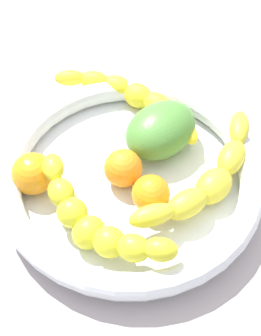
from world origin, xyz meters
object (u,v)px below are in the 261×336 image
Objects in this scene: banana_draped_right at (208,179)px; orange_mid_left at (123,168)px; orange_front at (151,194)px; fruit_bowl at (130,177)px; mango_green at (161,130)px; banana_arching_top at (134,97)px; orange_mid_right at (33,174)px; banana_draped_left at (94,222)px.

banana_draped_right is 4.60× the size of orange_mid_left.
banana_draped_right is 4.75× the size of orange_front.
mango_green is (-6.77, -3.69, 2.51)cm from fruit_bowl.
orange_front reaches higher than banana_arching_top.
fruit_bowl is 4.95cm from orange_front.
banana_draped_right is 1.07× the size of banana_arching_top.
mango_green is (-7.51, -2.99, 0.77)cm from orange_mid_left.
orange_mid_left is (0.74, -0.70, 1.74)cm from fruit_bowl.
orange_mid_left is 8.12cm from mango_green.
mango_green reaches higher than orange_mid_right.
orange_mid_right is (18.84, 6.73, 0.48)cm from banana_arching_top.
orange_mid_right is at bearing 19.65° from banana_arching_top.
banana_draped_right is at bearing 168.06° from orange_front.
orange_mid_left is at bearing -37.86° from banana_draped_right.
mango_green is (-14.82, -9.25, -0.07)cm from banana_draped_left.
mango_green is at bearing 88.35° from banana_arching_top.
orange_front is 0.89× the size of orange_mid_right.
orange_mid_left reaches higher than orange_front.
orange_front is 15.87cm from orange_mid_right.
banana_draped_left is at bearing -2.48° from banana_draped_right.
banana_arching_top is 4.44× the size of orange_front.
orange_front is at bearing 141.11° from orange_mid_right.
banana_draped_right reaches higher than fruit_bowl.
banana_draped_left is 4.11× the size of orange_mid_left.
orange_front is (7.70, -1.63, -0.28)cm from banana_draped_right.
banana_draped_left is at bearing 34.65° from fruit_bowl.
mango_green reaches higher than banana_arching_top.
banana_draped_left is at bearing 31.98° from mango_green.
fruit_bowl is 13.12cm from orange_mid_right.
banana_arching_top is at bearing -86.22° from banana_draped_right.
orange_front reaches higher than banana_draped_right.
mango_green is at bearing 174.98° from orange_mid_right.
mango_green is (-18.60, 1.63, 0.53)cm from orange_mid_right.
banana_draped_left is 16.30cm from banana_draped_right.
orange_mid_right is at bearing -70.83° from banana_draped_left.
orange_mid_left is (7.75, 11.36, 0.24)cm from banana_arching_top.
banana_draped_right is at bearing 149.97° from orange_mid_right.
orange_mid_left reaches higher than fruit_bowl.
fruit_bowl is 6.89× the size of orange_mid_left.
banana_arching_top is (-7.01, -12.06, 1.49)cm from fruit_bowl.
orange_mid_right is at bearing -22.63° from orange_mid_left.
banana_draped_left reaches higher than banana_arching_top.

